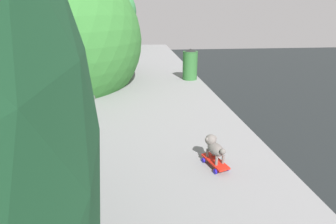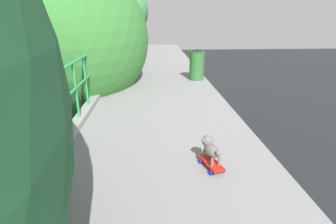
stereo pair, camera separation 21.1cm
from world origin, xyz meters
name	(u,v)px [view 2 (the right image)]	position (x,y,z in m)	size (l,w,h in m)	color
green_railing	(3,206)	(-0.25, 0.00, 5.89)	(0.20, 31.64, 1.16)	gray
car_blue_fifth	(24,183)	(-4.61, 7.69, 0.65)	(1.97, 4.59, 1.40)	navy
city_bus	(36,93)	(-8.11, 17.84, 1.84)	(2.58, 11.94, 3.25)	#B21511
roadside_tree_mid	(49,41)	(-1.89, 5.95, 6.84)	(5.88, 5.88, 9.29)	#4A4228
roadside_tree_far	(96,10)	(-2.08, 14.20, 7.90)	(4.55, 4.55, 9.66)	brown
roadside_tree_farthest	(118,12)	(-1.76, 21.85, 7.90)	(5.27, 5.27, 10.25)	brown
toy_skateboard	(211,163)	(1.91, 0.90, 5.70)	(0.30, 0.48, 0.09)	red
small_dog	(210,147)	(1.90, 0.95, 5.91)	(0.25, 0.42, 0.32)	#6A625E
litter_bin	(197,64)	(2.55, 5.93, 6.12)	(0.47, 0.47, 0.96)	#2F6930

